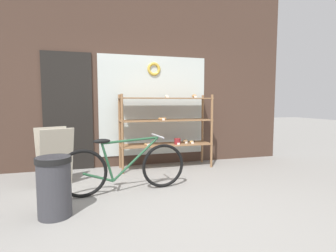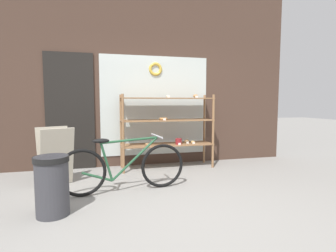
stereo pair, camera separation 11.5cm
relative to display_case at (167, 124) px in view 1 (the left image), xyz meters
The scene contains 6 objects.
ground_plane 2.13m from the display_case, 100.60° to the right, with size 30.00×30.00×0.00m, color gray.
storefront_facade 1.01m from the display_case, 136.10° to the left, with size 5.93×0.13×3.43m.
display_case is the anchor object (origin of this frame).
bicycle 1.54m from the display_case, 128.38° to the right, with size 1.72×0.46×0.76m.
sandwich_board 1.99m from the display_case, 161.63° to the right, with size 0.57×0.53×0.85m.
trash_bin 2.47m from the display_case, 135.14° to the right, with size 0.37×0.37×0.65m.
Camera 1 is at (-0.94, -2.71, 1.22)m, focal length 28.00 mm.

